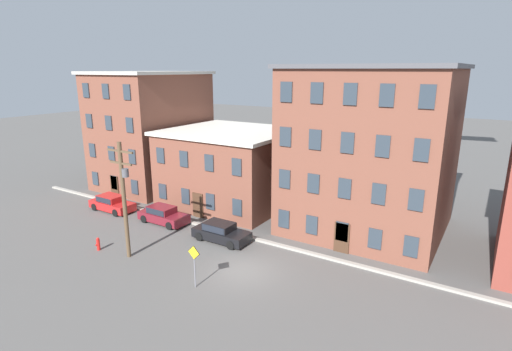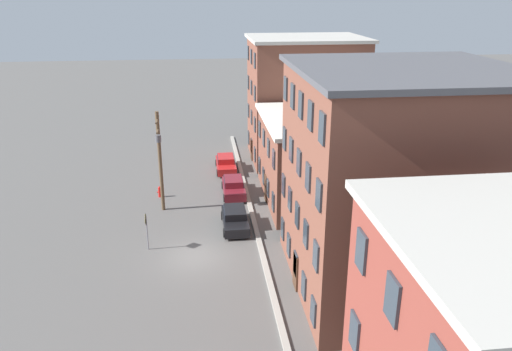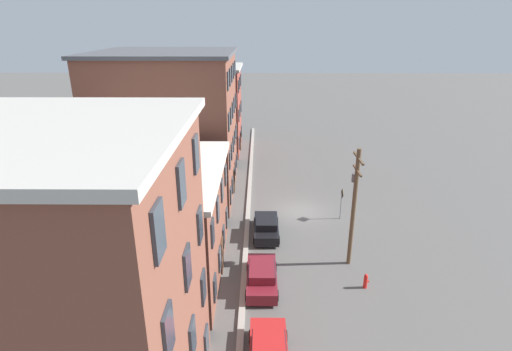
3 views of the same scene
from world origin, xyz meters
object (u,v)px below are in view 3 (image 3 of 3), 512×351
(caution_sign, at_px, (342,199))
(utility_pole, at_px, (354,202))
(car_black, at_px, (266,226))
(fire_hydrant, at_px, (366,281))
(car_maroon, at_px, (262,275))

(caution_sign, height_order, utility_pole, utility_pole)
(car_black, distance_m, caution_sign, 6.80)
(car_black, bearing_deg, caution_sign, -66.18)
(caution_sign, relative_size, utility_pole, 0.33)
(utility_pole, relative_size, fire_hydrant, 8.38)
(car_maroon, distance_m, fire_hydrant, 6.32)
(car_black, height_order, utility_pole, utility_pole)
(fire_hydrant, bearing_deg, utility_pole, 9.58)
(utility_pole, bearing_deg, caution_sign, -5.83)
(caution_sign, height_order, fire_hydrant, caution_sign)
(car_black, xyz_separation_m, caution_sign, (2.71, -6.15, 1.03))
(car_maroon, bearing_deg, utility_pole, -66.29)
(car_black, height_order, fire_hydrant, car_black)
(caution_sign, xyz_separation_m, utility_pole, (-6.48, 0.66, 2.75))
(car_black, bearing_deg, fire_hydrant, -137.42)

